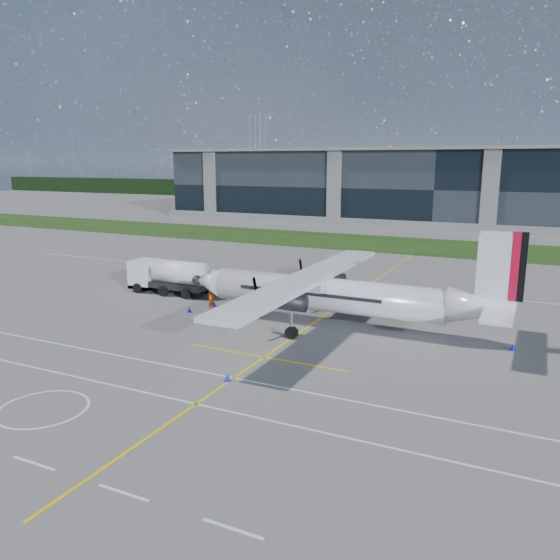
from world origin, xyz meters
TOP-DOWN VIEW (x-y plane):
  - ground at (0.00, 40.00)m, footprint 400.00×400.00m
  - grass_strip at (0.00, 48.00)m, footprint 400.00×18.00m
  - terminal_building at (0.00, 80.00)m, footprint 120.00×20.00m
  - tree_line at (0.00, 140.00)m, footprint 400.00×6.00m
  - pylon_west at (-80.00, 150.00)m, footprint 9.00×4.60m
  - yellow_taxiway_centerline at (3.00, 10.00)m, footprint 0.20×70.00m
  - white_lane_line at (0.00, -14.00)m, footprint 90.00×0.15m
  - turboprop_aircraft at (5.03, 2.53)m, footprint 26.58×27.57m
  - fuel_tanker_truck at (-14.38, 6.09)m, footprint 8.92×2.90m
  - baggage_tug at (-11.56, 8.60)m, footprint 3.25×1.95m
  - ground_crew_person at (-6.62, 2.53)m, footprint 0.73×0.94m
  - safety_cone_stbdwing at (3.05, 16.07)m, footprint 0.36×0.36m
  - safety_cone_nose_port at (-7.97, 1.08)m, footprint 0.36×0.36m
  - safety_cone_nose_stbd at (-7.11, 3.73)m, footprint 0.36×0.36m
  - safety_cone_tail at (17.93, 2.69)m, footprint 0.36×0.36m
  - safety_cone_portwing at (2.89, -10.55)m, footprint 0.36×0.36m

SIDE VIEW (x-z plane):
  - ground at x=0.00m, z-range 0.00..0.00m
  - yellow_taxiway_centerline at x=3.00m, z-range 0.00..0.01m
  - white_lane_line at x=0.00m, z-range 0.00..0.01m
  - grass_strip at x=0.00m, z-range 0.00..0.04m
  - safety_cone_stbdwing at x=3.05m, z-range 0.00..0.50m
  - safety_cone_nose_port at x=-7.97m, z-range 0.00..0.50m
  - safety_cone_nose_stbd at x=-7.11m, z-range 0.00..0.50m
  - safety_cone_tail at x=17.93m, z-range 0.00..0.50m
  - safety_cone_portwing at x=2.89m, z-range 0.00..0.50m
  - baggage_tug at x=-11.56m, z-range 0.00..1.95m
  - ground_crew_person at x=-6.62m, z-range 0.00..2.14m
  - fuel_tanker_truck at x=-14.38m, z-range 0.00..3.34m
  - tree_line at x=0.00m, z-range 0.00..6.00m
  - turboprop_aircraft at x=5.03m, z-range 0.00..8.27m
  - terminal_building at x=0.00m, z-range 0.00..15.00m
  - pylon_west at x=-80.00m, z-range 0.00..30.00m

